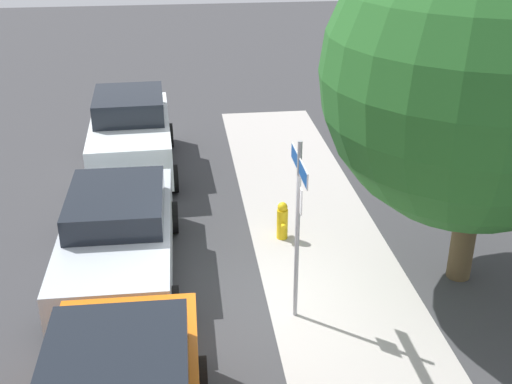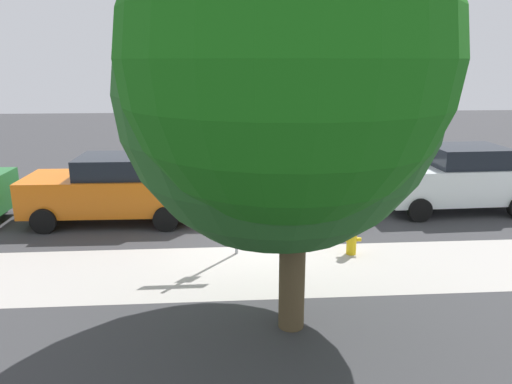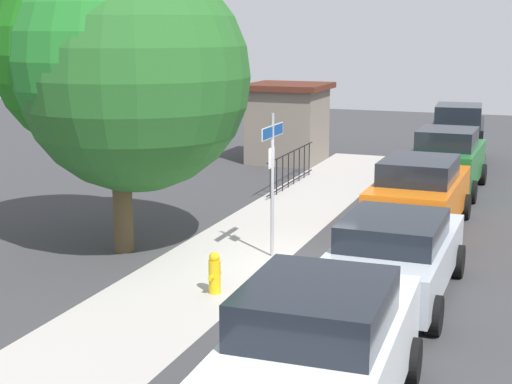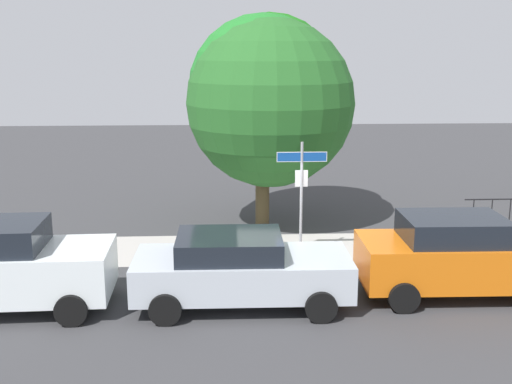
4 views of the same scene
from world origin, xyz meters
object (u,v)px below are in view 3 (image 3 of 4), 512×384
object	(u,v)px
car_white	(320,352)
street_sign	(272,161)
fire_hydrant	(215,273)
car_silver	(395,254)
utility_shed	(288,122)
car_black	(458,135)
shade_tree	(116,64)
car_green	(447,160)
car_orange	(419,194)

from	to	relation	value
car_white	street_sign	bearing A→B (deg)	22.37
car_white	fire_hydrant	xyz separation A→B (m)	(3.85, 3.07, -0.55)
car_silver	fire_hydrant	bearing A→B (deg)	107.47
street_sign	utility_shed	size ratio (longest dim) A/B	1.06
car_black	car_white	bearing A→B (deg)	177.35
shade_tree	car_black	world-z (taller)	shade_tree
car_green	fire_hydrant	xyz separation A→B (m)	(-10.55, 2.82, -0.56)
street_sign	fire_hydrant	bearing A→B (deg)	175.57
street_sign	car_orange	bearing A→B (deg)	-38.85
street_sign	car_white	distance (m)	7.12
car_white	car_green	xyz separation A→B (m)	(14.40, 0.25, 0.01)
car_orange	utility_shed	xyz separation A→B (m)	(8.11, 5.96, 0.53)
car_white	car_silver	size ratio (longest dim) A/B	0.94
fire_hydrant	car_orange	bearing A→B (deg)	-25.69
shade_tree	car_orange	world-z (taller)	shade_tree
car_silver	street_sign	bearing A→B (deg)	61.23
fire_hydrant	car_white	bearing A→B (deg)	-141.45
shade_tree	fire_hydrant	xyz separation A→B (m)	(-1.93, -3.03, -3.60)
car_green	car_black	size ratio (longest dim) A/B	0.90
car_white	car_silver	distance (m)	4.80
street_sign	fire_hydrant	distance (m)	3.06
shade_tree	fire_hydrant	bearing A→B (deg)	-122.48
street_sign	car_black	bearing A→B (deg)	-10.64
shade_tree	utility_shed	size ratio (longest dim) A/B	2.23
shade_tree	utility_shed	world-z (taller)	shade_tree
car_white	car_orange	bearing A→B (deg)	0.09
street_sign	car_green	xyz separation A→B (m)	(7.99, -2.62, -1.10)
car_black	fire_hydrant	xyz separation A→B (m)	(-15.34, 2.60, -0.67)
street_sign	car_silver	size ratio (longest dim) A/B	0.67
car_silver	car_black	distance (m)	14.41
car_white	car_black	world-z (taller)	car_black
car_green	utility_shed	size ratio (longest dim) A/B	1.44
car_silver	fire_hydrant	world-z (taller)	car_silver
car_white	utility_shed	xyz separation A→B (m)	(17.70, 6.27, 0.49)
fire_hydrant	car_silver	bearing A→B (deg)	-73.06
street_sign	car_white	size ratio (longest dim) A/B	0.72
car_orange	street_sign	bearing A→B (deg)	142.13
car_white	car_orange	distance (m)	9.60
fire_hydrant	car_green	bearing A→B (deg)	-14.98
car_silver	fire_hydrant	distance (m)	3.25
car_black	fire_hydrant	bearing A→B (deg)	166.33
car_white	shade_tree	bearing A→B (deg)	44.77
car_silver	car_orange	world-z (taller)	car_orange
car_white	car_silver	bearing A→B (deg)	-1.91
street_sign	car_silver	distance (m)	3.54
car_white	fire_hydrant	size ratio (longest dim) A/B	5.44
car_white	car_orange	xyz separation A→B (m)	(9.60, 0.31, -0.03)
street_sign	car_green	distance (m)	8.48
car_white	car_orange	world-z (taller)	car_white
car_silver	car_green	size ratio (longest dim) A/B	1.10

